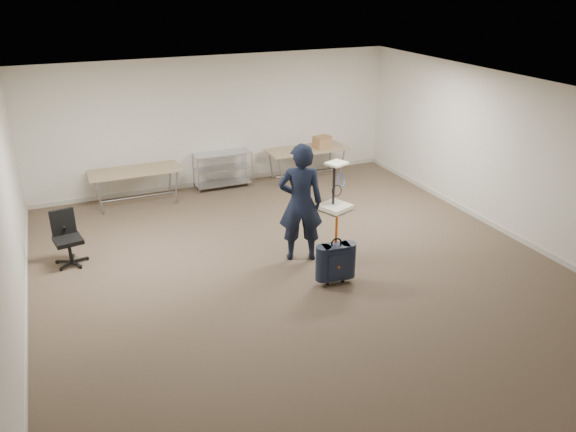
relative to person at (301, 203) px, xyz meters
name	(u,v)px	position (x,y,z in m)	size (l,w,h in m)	color
ground	(302,273)	(-0.18, -0.48, -0.98)	(9.00, 9.00, 0.00)	#4D3D2F
room_shell	(270,235)	(-0.18, 0.90, -0.93)	(8.00, 9.00, 9.00)	silver
folding_table_left	(135,173)	(-2.08, 3.47, -0.31)	(1.80, 0.75, 0.73)	#96835C
folding_table_right	(307,151)	(1.72, 3.47, -0.31)	(1.80, 0.75, 0.73)	#96835C
wire_shelf	(223,168)	(-0.18, 3.72, -0.54)	(1.22, 0.47, 0.80)	silver
person	(301,203)	(0.00, 0.00, 0.00)	(0.72, 0.47, 1.97)	black
suitcase	(336,262)	(0.14, -0.98, -0.61)	(0.42, 0.27, 1.10)	#15202F
office_chair	(69,248)	(-3.51, 1.30, -0.71)	(0.54, 0.54, 0.89)	black
equipment_cart	(335,198)	(1.49, 1.61, -0.72)	(0.70, 0.70, 0.99)	beige
cardboard_box	(322,142)	(2.06, 3.39, -0.12)	(0.36, 0.27, 0.27)	olive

